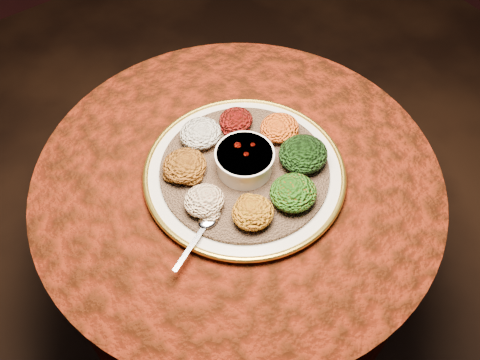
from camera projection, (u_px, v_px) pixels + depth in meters
table at (238, 218)px, 1.39m from camera, size 0.96×0.96×0.73m
platter at (244, 173)px, 1.24m from camera, size 0.54×0.54×0.02m
injera at (244, 170)px, 1.23m from camera, size 0.51×0.51×0.01m
stew_bowl at (245, 160)px, 1.20m from camera, size 0.13×0.13×0.06m
spoon at (205, 225)px, 1.13m from camera, size 0.15×0.08×0.01m
portion_ayib at (201, 133)px, 1.26m from camera, size 0.10×0.09×0.05m
portion_kitfo at (236, 120)px, 1.29m from camera, size 0.08×0.08×0.04m
portion_tikil at (279, 128)px, 1.27m from camera, size 0.09×0.09×0.05m
portion_gomen at (303, 154)px, 1.21m from camera, size 0.11×0.11×0.06m
portion_mixveg at (293, 193)px, 1.15m from camera, size 0.11×0.10×0.05m
portion_kik at (253, 212)px, 1.13m from camera, size 0.09×0.09×0.04m
portion_timatim at (204, 201)px, 1.14m from camera, size 0.09×0.09×0.04m
portion_shiro at (185, 166)px, 1.20m from camera, size 0.10×0.10×0.05m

